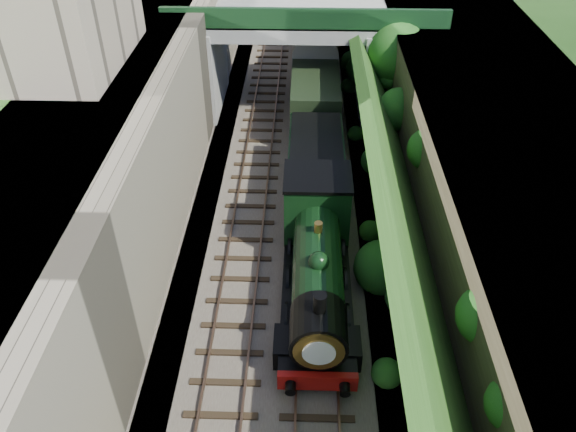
{
  "coord_description": "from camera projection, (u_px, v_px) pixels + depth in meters",
  "views": [
    {
      "loc": [
        0.58,
        -9.97,
        16.76
      ],
      "look_at": [
        0.0,
        8.17,
        2.91
      ],
      "focal_mm": 35.0,
      "sensor_mm": 36.0,
      "label": 1
    }
  ],
  "objects": [
    {
      "name": "locomotive",
      "position": [
        317.0,
        261.0,
        22.15
      ],
      "size": [
        3.1,
        10.23,
        3.83
      ],
      "color": "black",
      "rests_on": "trackbed"
    },
    {
      "name": "street_plateau_right",
      "position": [
        462.0,
        90.0,
        31.86
      ],
      "size": [
        8.0,
        90.0,
        6.25
      ],
      "primitive_type": "cube",
      "color": "#262628",
      "rests_on": "ground"
    },
    {
      "name": "tree",
      "position": [
        399.0,
        55.0,
        32.04
      ],
      "size": [
        3.6,
        3.8,
        6.6
      ],
      "color": "black",
      "rests_on": "ground"
    },
    {
      "name": "embankment_slope",
      "position": [
        385.0,
        110.0,
        30.71
      ],
      "size": [
        4.29,
        90.0,
        6.36
      ],
      "color": "#1E4714",
      "rests_on": "ground"
    },
    {
      "name": "track_right",
      "position": [
        314.0,
        133.0,
        33.82
      ],
      "size": [
        2.5,
        90.0,
        0.2
      ],
      "color": "black",
      "rests_on": "trackbed"
    },
    {
      "name": "building_near",
      "position": [
        71.0,
        16.0,
        24.01
      ],
      "size": [
        4.0,
        8.0,
        4.0
      ],
      "primitive_type": "cube",
      "color": "gray",
      "rests_on": "street_plateau_left"
    },
    {
      "name": "trackbed",
      "position": [
        294.0,
        134.0,
        33.93
      ],
      "size": [
        10.0,
        90.0,
        0.2
      ],
      "primitive_type": "cube",
      "color": "#473F38",
      "rests_on": "ground"
    },
    {
      "name": "retaining_wall",
      "position": [
        198.0,
        80.0,
        32.01
      ],
      "size": [
        1.0,
        90.0,
        7.0
      ],
      "primitive_type": "cube",
      "color": "#756B56",
      "rests_on": "ground"
    },
    {
      "name": "track_left",
      "position": [
        261.0,
        132.0,
        33.9
      ],
      "size": [
        2.5,
        90.0,
        0.2
      ],
      "color": "black",
      "rests_on": "trackbed"
    },
    {
      "name": "street_plateau_left",
      "position": [
        138.0,
        80.0,
        32.1
      ],
      "size": [
        6.0,
        90.0,
        7.0
      ],
      "primitive_type": "cube",
      "color": "#262628",
      "rests_on": "ground"
    },
    {
      "name": "coach_front",
      "position": [
        314.0,
        62.0,
        37.92
      ],
      "size": [
        2.9,
        18.0,
        3.7
      ],
      "color": "black",
      "rests_on": "trackbed"
    },
    {
      "name": "tender",
      "position": [
        316.0,
        167.0,
        28.17
      ],
      "size": [
        2.7,
        6.0,
        3.05
      ],
      "color": "black",
      "rests_on": "trackbed"
    },
    {
      "name": "road_bridge",
      "position": [
        311.0,
        46.0,
        34.68
      ],
      "size": [
        16.0,
        6.4,
        7.25
      ],
      "color": "gray",
      "rests_on": "ground"
    }
  ]
}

